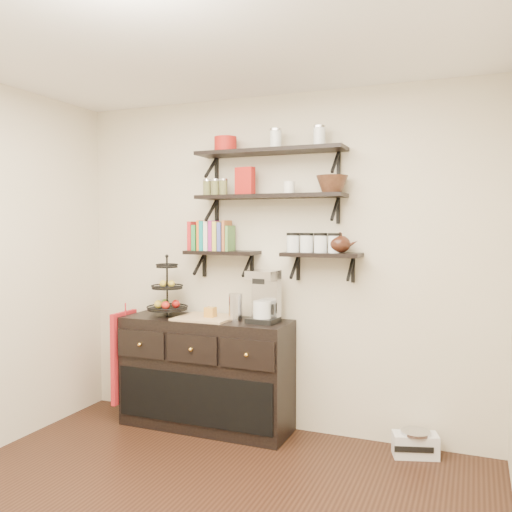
% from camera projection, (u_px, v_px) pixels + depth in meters
% --- Properties ---
extents(ceiling, '(3.50, 3.50, 0.02)m').
position_uv_depth(ceiling, '(156.00, 17.00, 2.70)').
color(ceiling, white).
rests_on(ceiling, back_wall).
extents(back_wall, '(3.50, 0.02, 2.70)m').
position_uv_depth(back_wall, '(275.00, 263.00, 4.40)').
color(back_wall, beige).
rests_on(back_wall, ground).
extents(shelf_top, '(1.20, 0.27, 0.23)m').
position_uv_depth(shelf_top, '(270.00, 152.00, 4.23)').
color(shelf_top, black).
rests_on(shelf_top, back_wall).
extents(shelf_mid, '(1.20, 0.27, 0.23)m').
position_uv_depth(shelf_mid, '(270.00, 197.00, 4.25)').
color(shelf_mid, black).
rests_on(shelf_mid, back_wall).
extents(shelf_low_left, '(0.60, 0.25, 0.23)m').
position_uv_depth(shelf_low_left, '(222.00, 253.00, 4.44)').
color(shelf_low_left, black).
rests_on(shelf_low_left, back_wall).
extents(shelf_low_right, '(0.60, 0.25, 0.23)m').
position_uv_depth(shelf_low_right, '(322.00, 256.00, 4.13)').
color(shelf_low_right, black).
rests_on(shelf_low_right, back_wall).
extents(cookbooks, '(0.36, 0.15, 0.26)m').
position_uv_depth(cookbooks, '(213.00, 237.00, 4.47)').
color(cookbooks, red).
rests_on(cookbooks, shelf_low_left).
extents(glass_canisters, '(0.43, 0.10, 0.13)m').
position_uv_depth(glass_canisters, '(314.00, 244.00, 4.14)').
color(glass_canisters, silver).
rests_on(glass_canisters, shelf_low_right).
extents(sideboard, '(1.40, 0.50, 0.92)m').
position_uv_depth(sideboard, '(206.00, 373.00, 4.42)').
color(sideboard, black).
rests_on(sideboard, floor).
extents(fruit_stand, '(0.33, 0.33, 0.49)m').
position_uv_depth(fruit_stand, '(168.00, 296.00, 4.53)').
color(fruit_stand, black).
rests_on(fruit_stand, sideboard).
extents(candle, '(0.08, 0.08, 0.08)m').
position_uv_depth(candle, '(210.00, 312.00, 4.38)').
color(candle, '#B97C2A').
rests_on(candle, sideboard).
extents(coffee_maker, '(0.24, 0.23, 0.41)m').
position_uv_depth(coffee_maker, '(264.00, 297.00, 4.23)').
color(coffee_maker, black).
rests_on(coffee_maker, sideboard).
extents(thermal_carafe, '(0.11, 0.11, 0.22)m').
position_uv_depth(thermal_carafe, '(236.00, 307.00, 4.27)').
color(thermal_carafe, silver).
rests_on(thermal_carafe, sideboard).
extents(apron, '(0.04, 0.33, 0.76)m').
position_uv_depth(apron, '(124.00, 356.00, 4.60)').
color(apron, maroon).
rests_on(apron, sideboard).
extents(radio, '(0.35, 0.26, 0.19)m').
position_uv_depth(radio, '(415.00, 444.00, 3.88)').
color(radio, silver).
rests_on(radio, floor).
extents(recipe_box, '(0.17, 0.09, 0.22)m').
position_uv_depth(recipe_box, '(245.00, 181.00, 4.31)').
color(recipe_box, '#9F1712').
rests_on(recipe_box, shelf_mid).
extents(walnut_bowl, '(0.24, 0.24, 0.13)m').
position_uv_depth(walnut_bowl, '(332.00, 184.00, 4.05)').
color(walnut_bowl, black).
rests_on(walnut_bowl, shelf_mid).
extents(ramekins, '(0.09, 0.09, 0.10)m').
position_uv_depth(ramekins, '(289.00, 188.00, 4.18)').
color(ramekins, white).
rests_on(ramekins, shelf_mid).
extents(teapot, '(0.24, 0.20, 0.16)m').
position_uv_depth(teapot, '(340.00, 243.00, 4.07)').
color(teapot, '#32180F').
rests_on(teapot, shelf_low_right).
extents(red_pot, '(0.18, 0.18, 0.12)m').
position_uv_depth(red_pot, '(225.00, 144.00, 4.36)').
color(red_pot, '#9F1712').
rests_on(red_pot, shelf_top).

